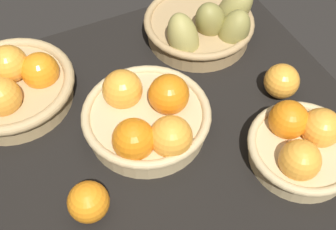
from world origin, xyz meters
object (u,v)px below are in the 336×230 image
Objects in this scene: basket_far_left at (8,85)px; basket_center at (147,117)px; loose_orange_front_gap at (88,202)px; basket_far_right_pears at (204,26)px; basket_near_right at (302,145)px; loose_orange_back_gap at (282,81)px.

basket_far_left is 1.04× the size of basket_center.
basket_far_right_pears is at bearing 38.48° from loose_orange_front_gap.
basket_far_right_pears is 1.33× the size of basket_near_right.
basket_far_right_pears is at bearing 39.99° from basket_center.
basket_far_right_pears is 3.84× the size of loose_orange_front_gap.
basket_far_left is 29.17cm from basket_center.
basket_far_right_pears reaches higher than loose_orange_back_gap.
basket_center is at bearing 142.57° from basket_near_right.
basket_near_right is 0.83× the size of basket_center.
loose_orange_front_gap is (6.20, -30.76, -0.96)cm from basket_far_left.
basket_near_right is at bearing -8.85° from loose_orange_front_gap.
loose_orange_back_gap is (44.44, 8.84, 0.08)cm from loose_orange_front_gap.
basket_near_right is 0.79× the size of basket_far_left.
loose_orange_front_gap is at bearing -143.78° from basket_center.
basket_near_right is (0.67, -36.20, -0.25)cm from basket_far_right_pears.
basket_near_right reaches higher than loose_orange_back_gap.
basket_near_right is at bearing -39.36° from basket_far_left.
basket_far_left is 55.19cm from loose_orange_back_gap.
basket_center is (21.93, -19.24, -0.19)cm from basket_far_left.
basket_center is at bearing 174.67° from loose_orange_back_gap.
basket_center is at bearing 36.22° from loose_orange_front_gap.
basket_near_right reaches higher than loose_orange_front_gap.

